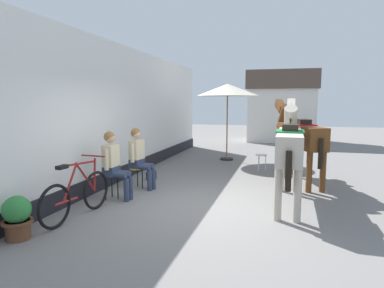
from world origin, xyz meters
TOP-DOWN VIEW (x-y plane):
  - ground_plane at (0.00, 3.00)m, footprint 40.00×40.00m
  - pub_facade_wall at (-2.55, 1.50)m, footprint 0.34×14.00m
  - distant_cottage at (1.40, 11.73)m, footprint 3.40×2.60m
  - seated_visitor_near at (-1.74, 0.11)m, footprint 0.61×0.49m
  - seated_visitor_far at (-1.60, 1.03)m, footprint 0.61×0.49m
  - saddled_horse_near at (1.67, 0.80)m, footprint 0.51×3.00m
  - saddled_horse_far at (1.90, 2.79)m, footprint 1.26×2.87m
  - flower_planter_near at (-2.11, -2.09)m, footprint 0.43×0.43m
  - leaning_bicycle at (-1.80, -1.07)m, footprint 0.50×1.76m
  - cafe_parasol at (-0.32, 5.39)m, footprint 2.10×2.10m
  - spare_stool_white at (0.94, 3.91)m, footprint 0.32×0.32m
  - satchel_bag at (-1.69, 1.95)m, footprint 0.19×0.30m

SIDE VIEW (x-z plane):
  - ground_plane at x=0.00m, z-range 0.00..0.00m
  - satchel_bag at x=-1.69m, z-range 0.00..0.20m
  - flower_planter_near at x=-2.11m, z-range 0.01..0.65m
  - leaning_bicycle at x=-1.80m, z-range -0.11..0.91m
  - spare_stool_white at x=0.94m, z-range 0.17..0.63m
  - seated_visitor_near at x=-1.74m, z-range 0.08..1.47m
  - seated_visitor_far at x=-1.60m, z-range 0.08..1.47m
  - saddled_horse_near at x=1.67m, z-range 0.13..2.19m
  - saddled_horse_far at x=1.90m, z-range 0.13..2.19m
  - pub_facade_wall at x=-2.55m, z-range -0.16..3.24m
  - distant_cottage at x=1.40m, z-range 0.05..3.55m
  - cafe_parasol at x=-0.32m, z-range 1.07..3.65m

